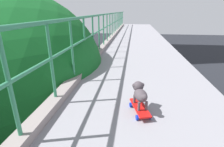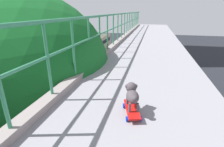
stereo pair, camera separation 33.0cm
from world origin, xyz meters
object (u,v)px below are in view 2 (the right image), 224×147
Objects in this scene: car_green_fifth at (64,113)px; city_bus at (96,45)px; car_silver_sixth at (48,88)px; toy_skateboard at (132,109)px; small_dog at (132,94)px.

car_green_fifth is 20.57m from city_bus.
toy_skateboard is (9.36, -11.23, 5.82)m from car_silver_sixth.
car_silver_sixth is at bearing -88.29° from city_bus.
car_silver_sixth is (-3.63, 3.62, -0.01)m from car_green_fifth.
city_bus is 30.14× the size of small_dog.
city_bus reaches higher than car_green_fifth.
car_silver_sixth is 16.54m from city_bus.
car_green_fifth reaches higher than car_silver_sixth.
toy_skateboard reaches higher than car_green_fifth.
city_bus is at bearing 101.59° from car_green_fifth.
city_bus is 22.94× the size of toy_skateboard.
city_bus reaches higher than car_silver_sixth.
car_green_fifth is at bearing 127.13° from small_dog.
city_bus is at bearing 109.59° from small_dog.
car_silver_sixth is 7.84× the size of toy_skateboard.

